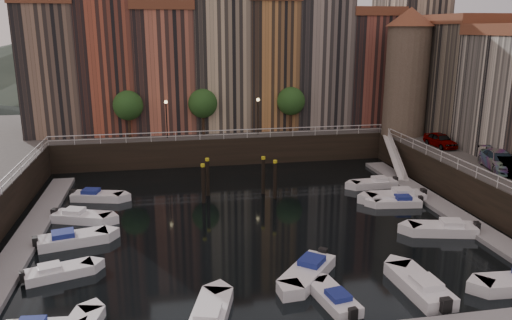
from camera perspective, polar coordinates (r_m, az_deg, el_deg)
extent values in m
plane|color=black|center=(39.81, -0.81, -6.67)|extent=(200.00, 200.00, 0.00)
cube|color=black|center=(64.18, -4.76, 2.99)|extent=(80.00, 20.00, 3.00)
cube|color=gray|center=(39.60, -24.56, -7.93)|extent=(2.00, 28.00, 0.35)
cube|color=gray|center=(44.41, 20.58, -5.10)|extent=(2.00, 28.00, 0.35)
cone|color=#2D382D|center=(148.63, -20.13, 10.98)|extent=(80.00, 80.00, 14.00)
cone|color=#2D382D|center=(147.06, -6.32, 12.52)|extent=(100.00, 100.00, 18.00)
cone|color=#2D382D|center=(153.89, 7.08, 11.47)|extent=(70.00, 70.00, 12.00)
cube|color=#826552|center=(61.34, -21.89, 9.47)|extent=(6.00, 10.00, 14.00)
cube|color=brown|center=(61.24, -22.59, 16.46)|extent=(6.30, 10.30, 1.00)
cube|color=#A14A32|center=(60.42, -16.40, 10.82)|extent=(5.80, 10.00, 16.00)
cube|color=#BC664D|center=(60.22, -10.41, 9.96)|extent=(6.50, 10.00, 13.50)
cube|color=brown|center=(60.08, -10.74, 16.86)|extent=(6.80, 10.30, 1.00)
cube|color=#C8B08D|center=(60.53, -4.31, 10.89)|extent=(6.20, 10.00, 15.00)
cube|color=#B97D44|center=(61.47, 1.26, 10.76)|extent=(5.60, 10.00, 14.50)
cube|color=gray|center=(62.91, 6.74, 11.66)|extent=(6.40, 10.00, 16.50)
cube|color=brown|center=(65.12, 11.99, 10.01)|extent=(6.00, 10.00, 13.00)
cube|color=brown|center=(64.96, 12.33, 16.17)|extent=(6.30, 10.30, 1.00)
cube|color=tan|center=(67.53, 16.81, 10.93)|extent=(5.90, 10.00, 15.50)
cube|color=#685E4E|center=(58.80, 23.59, 8.14)|extent=(9.00, 8.00, 12.00)
cube|color=brown|center=(58.55, 24.26, 14.45)|extent=(9.30, 8.30, 1.00)
cylinder|color=#6B5B4C|center=(57.65, 16.77, 8.63)|extent=(4.60, 4.60, 12.00)
cone|color=brown|center=(57.39, 17.29, 15.38)|extent=(5.20, 5.20, 2.00)
cylinder|color=black|center=(55.82, -14.26, 3.63)|extent=(0.30, 0.30, 2.40)
sphere|color=#1E4719|center=(55.43, -14.42, 6.06)|extent=(3.20, 3.20, 3.20)
cylinder|color=black|center=(55.86, -6.04, 4.01)|extent=(0.30, 0.30, 2.40)
sphere|color=#1E4719|center=(55.46, -6.10, 6.45)|extent=(3.20, 3.20, 3.20)
cylinder|color=black|center=(57.49, 3.97, 4.36)|extent=(0.30, 0.30, 2.40)
sphere|color=#1E4719|center=(57.11, 4.02, 6.73)|extent=(3.20, 3.20, 3.20)
cylinder|color=black|center=(54.57, -10.17, 4.46)|extent=(0.12, 0.12, 4.00)
sphere|color=#FFD88C|center=(54.25, -10.27, 6.54)|extent=(0.36, 0.36, 0.36)
cylinder|color=black|center=(55.52, 0.23, 4.87)|extent=(0.12, 0.12, 4.00)
sphere|color=#FFD88C|center=(55.21, 0.23, 6.91)|extent=(0.36, 0.36, 0.36)
cube|color=white|center=(53.95, -3.72, 3.41)|extent=(36.00, 0.08, 0.08)
cube|color=white|center=(54.04, -3.71, 2.94)|extent=(36.00, 0.06, 0.06)
cube|color=white|center=(44.30, 23.02, -0.27)|extent=(0.08, 34.00, 0.08)
cube|color=white|center=(44.41, 22.96, -0.84)|extent=(0.06, 34.00, 0.06)
cube|color=white|center=(53.61, 15.61, 0.40)|extent=(2.78, 8.26, 2.81)
cube|color=white|center=(53.49, 15.64, 0.92)|extent=(1.93, 8.32, 3.65)
cylinder|color=black|center=(42.98, -6.05, -2.99)|extent=(0.32, 0.32, 3.60)
cylinder|color=gold|center=(42.46, -6.11, -0.61)|extent=(0.36, 0.36, 0.25)
cylinder|color=black|center=(44.82, -5.54, -2.23)|extent=(0.32, 0.32, 3.60)
cylinder|color=gold|center=(44.31, -5.60, 0.06)|extent=(0.36, 0.36, 0.25)
cylinder|color=black|center=(43.95, 2.18, -2.51)|extent=(0.32, 0.32, 3.60)
cylinder|color=gold|center=(43.43, 2.20, -0.18)|extent=(0.36, 0.36, 0.25)
cylinder|color=black|center=(45.15, 0.83, -2.03)|extent=(0.32, 0.32, 3.60)
cylinder|color=gold|center=(44.65, 0.84, 0.24)|extent=(0.36, 0.36, 0.25)
cube|color=white|center=(33.15, -21.54, -11.87)|extent=(4.17, 2.59, 0.66)
cube|color=white|center=(32.95, -22.54, -11.37)|extent=(1.50, 1.38, 0.44)
cube|color=black|center=(32.98, -25.16, -11.98)|extent=(0.43, 0.51, 0.62)
cube|color=white|center=(37.40, -20.16, -8.56)|extent=(4.89, 2.79, 0.79)
cube|color=navy|center=(37.21, -21.20, -8.00)|extent=(1.72, 1.56, 0.52)
cube|color=black|center=(37.29, -23.92, -8.58)|extent=(0.48, 0.59, 0.73)
cube|color=white|center=(41.37, -19.26, -6.24)|extent=(4.74, 3.11, 0.75)
cube|color=white|center=(41.50, -20.05, -5.58)|extent=(1.73, 1.61, 0.50)
cube|color=black|center=(42.41, -22.05, -5.63)|extent=(0.50, 0.59, 0.70)
cube|color=white|center=(45.94, -17.63, -4.03)|extent=(4.61, 2.71, 0.74)
cube|color=navy|center=(46.02, -18.36, -3.47)|extent=(1.63, 1.49, 0.49)
cube|color=black|center=(46.74, -20.23, -3.62)|extent=(0.46, 0.56, 0.69)
cube|color=white|center=(39.28, 20.51, -7.46)|extent=(4.96, 2.85, 0.80)
cube|color=white|center=(39.30, 21.47, -6.79)|extent=(1.74, 1.59, 0.53)
cube|color=black|center=(39.99, 23.91, -7.00)|extent=(0.49, 0.60, 0.74)
cube|color=white|center=(44.08, 15.74, -4.71)|extent=(4.13, 2.04, 0.68)
cube|color=navy|center=(44.12, 16.45, -4.18)|extent=(1.39, 1.24, 0.45)
cube|color=black|center=(44.71, 18.29, -4.33)|extent=(0.37, 0.49, 0.63)
cube|color=white|center=(45.10, 15.60, -4.16)|extent=(5.03, 2.11, 0.85)
cube|color=white|center=(45.22, 16.43, -3.50)|extent=(1.63, 1.41, 0.56)
cube|color=black|center=(46.11, 18.58, -3.61)|extent=(0.42, 0.58, 0.79)
cube|color=white|center=(48.62, 13.31, -2.70)|extent=(4.28, 1.77, 0.72)
cube|color=white|center=(48.75, 13.95, -2.16)|extent=(1.38, 1.20, 0.48)
cube|color=black|center=(49.53, 15.64, -2.24)|extent=(0.35, 0.49, 0.67)
cube|color=white|center=(26.92, -5.23, -17.23)|extent=(2.93, 4.82, 0.77)
cube|color=white|center=(26.17, -5.51, -17.08)|extent=(1.58, 1.72, 0.51)
cube|color=white|center=(28.65, 8.79, -15.32)|extent=(2.17, 4.10, 0.66)
cube|color=navy|center=(28.06, 9.37, -15.11)|extent=(1.27, 1.41, 0.44)
cube|color=black|center=(27.05, 11.01, -16.85)|extent=(0.49, 0.38, 0.62)
cube|color=white|center=(30.77, 18.11, -13.54)|extent=(2.12, 4.97, 0.83)
cube|color=white|center=(30.05, 18.86, -13.25)|extent=(1.41, 1.62, 0.56)
cube|color=black|center=(28.79, 20.86, -15.24)|extent=(0.57, 0.42, 0.78)
imported|color=gray|center=(53.11, 20.32, 2.06)|extent=(1.90, 4.22, 1.41)
imported|color=gray|center=(45.32, 26.96, -0.76)|extent=(2.03, 4.23, 1.34)
imported|color=gray|center=(46.41, 26.08, -0.18)|extent=(3.49, 5.77, 1.56)
cube|color=white|center=(30.85, 5.87, -12.78)|extent=(4.43, 4.79, 0.81)
cube|color=navy|center=(31.16, 6.38, -11.50)|extent=(1.95, 1.98, 0.54)
cube|color=black|center=(32.78, 7.65, -10.57)|extent=(0.65, 0.63, 0.75)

